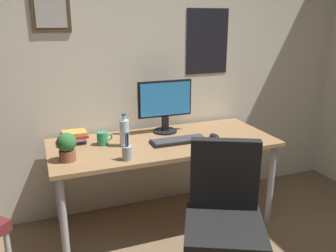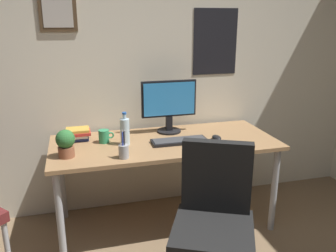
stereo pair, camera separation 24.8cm
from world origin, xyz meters
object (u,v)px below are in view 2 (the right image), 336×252
Objects in this scene: keyboard at (179,141)px; water_bottle at (125,131)px; computer_mouse at (217,138)px; potted_plant at (66,142)px; book_stack_left at (77,134)px; office_chair at (214,216)px; coffee_mug_near at (104,136)px; monitor at (169,104)px; pen_cup at (124,151)px.

water_bottle is at bearing 171.13° from keyboard.
computer_mouse is 1.14m from potted_plant.
book_stack_left is (-1.06, 0.28, 0.03)m from computer_mouse.
book_stack_left is at bearing 160.76° from keyboard.
potted_plant is 0.96× the size of book_stack_left.
office_chair reaches higher than computer_mouse.
keyboard is 0.58m from coffee_mug_near.
book_stack_left is (-0.20, 0.11, -0.00)m from coffee_mug_near.
office_chair is at bearing -90.73° from keyboard.
water_bottle reaches higher than potted_plant.
coffee_mug_near is at bearing -166.52° from monitor.
monitor is 2.30× the size of pen_cup.
office_chair is 1.28m from book_stack_left.
coffee_mug_near is at bearing 164.95° from keyboard.
pen_cup is at bearing -132.90° from monitor.
monitor is at bearing 91.38° from keyboard.
coffee_mug_near reaches higher than book_stack_left.
potted_plant is (-1.14, -0.06, 0.09)m from computer_mouse.
coffee_mug_near is 0.58× the size of book_stack_left.
water_bottle is (-0.71, 0.08, 0.09)m from computer_mouse.
computer_mouse is 0.88m from coffee_mug_near.
pen_cup is at bearing -18.27° from potted_plant.
computer_mouse is 1.09m from book_stack_left.
keyboard is 3.65× the size of coffee_mug_near.
monitor is 0.48m from water_bottle.
book_stack_left is at bearing 126.56° from office_chair.
keyboard is 2.21× the size of potted_plant.
water_bottle is at bearing -29.95° from book_stack_left.
potted_plant is (-0.84, -0.08, 0.09)m from keyboard.
pen_cup is (-0.76, -0.19, 0.04)m from computer_mouse.
pen_cup is at bearing 129.84° from office_chair.
keyboard is at bearing 176.37° from computer_mouse.
water_bottle is at bearing 116.34° from office_chair.
pen_cup reaches higher than computer_mouse.
keyboard is 0.80m from book_stack_left.
water_bottle is 0.45m from potted_plant.
computer_mouse is at bearing -6.67° from water_bottle.
keyboard is at bearing -8.87° from water_bottle.
monitor reaches higher than office_chair.
pen_cup reaches higher than keyboard.
keyboard is 2.11× the size of book_stack_left.
pen_cup is (-0.45, -0.49, -0.19)m from monitor.
coffee_mug_near is (-0.55, 0.89, 0.25)m from office_chair.
keyboard is (0.01, -0.28, -0.23)m from monitor.
monitor is 0.77m from book_stack_left.
monitor reaches higher than computer_mouse.
office_chair is at bearing -38.72° from potted_plant.
keyboard is 0.42m from water_bottle.
keyboard is at bearing 24.01° from pen_cup.
coffee_mug_near is at bearing 149.93° from water_bottle.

